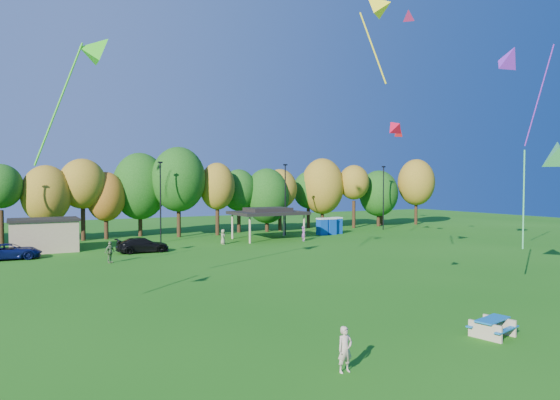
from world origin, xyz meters
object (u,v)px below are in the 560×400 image
porta_potties (330,226)px  car_d (143,245)px  car_c (10,251)px  kite_flyer (345,349)px  picnic_table (492,326)px

porta_potties → car_d: (-25.37, -5.49, -0.38)m
porta_potties → car_c: bearing=-173.1°
kite_flyer → car_d: (0.67, 34.08, -0.10)m
porta_potties → car_c: size_ratio=0.74×
porta_potties → kite_flyer: (-26.03, -39.58, -0.28)m
car_c → picnic_table: bearing=-148.3°
kite_flyer → car_c: (-10.54, 35.16, -0.12)m
car_c → car_d: (11.21, -1.08, 0.02)m
kite_flyer → car_d: bearing=88.0°
porta_potties → picnic_table: bearing=-114.6°
picnic_table → kite_flyer: size_ratio=1.29×
car_d → picnic_table: bearing=-166.6°
kite_flyer → car_d: kite_flyer is taller
kite_flyer → car_c: kite_flyer is taller
kite_flyer → picnic_table: bearing=1.4°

